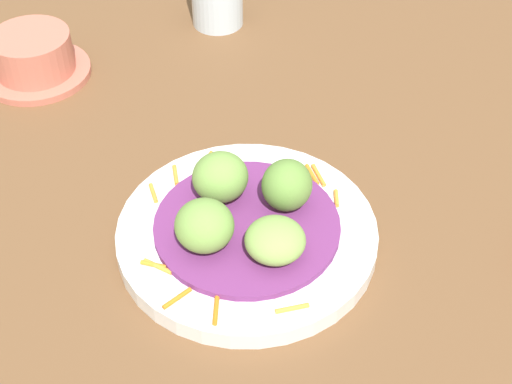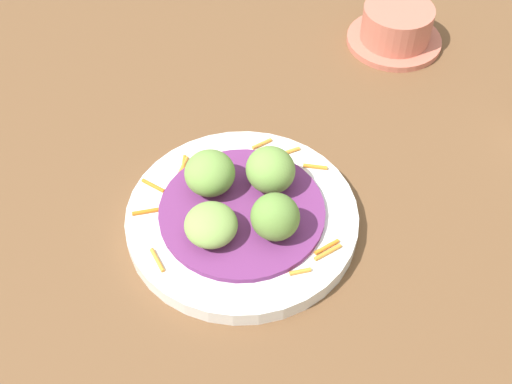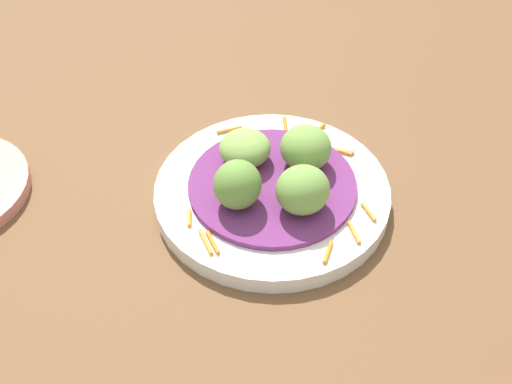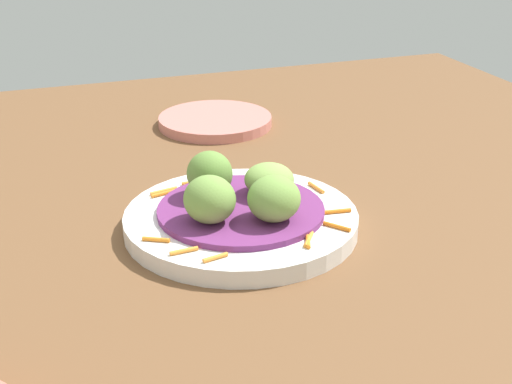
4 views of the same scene
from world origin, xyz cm
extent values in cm
cube|color=brown|center=(0.00, 0.00, 1.00)|extent=(110.00, 110.00, 2.00)
cylinder|color=white|center=(-4.38, 4.80, 2.90)|extent=(23.25, 23.25, 1.79)
cylinder|color=#702D6B|center=(-4.38, 4.80, 4.10)|extent=(16.55, 16.55, 0.62)
cylinder|color=orange|center=(2.33, 11.06, 3.99)|extent=(1.04, 2.77, 0.40)
cylinder|color=orange|center=(-12.60, 1.07, 3.99)|extent=(2.25, 1.17, 0.40)
cylinder|color=orange|center=(-7.63, 14.02, 3.99)|extent=(1.58, 2.44, 0.40)
cylinder|color=orange|center=(2.94, 10.91, 3.99)|extent=(1.05, 3.01, 0.40)
cylinder|color=orange|center=(-7.58, -3.98, 3.99)|extent=(0.79, 3.22, 0.40)
cylinder|color=orange|center=(-12.21, 0.84, 3.99)|extent=(2.53, 1.93, 0.40)
cylinder|color=orange|center=(-10.68, -2.70, 3.99)|extent=(2.47, 2.04, 0.40)
cylinder|color=orange|center=(-12.67, 9.86, 3.99)|extent=(0.92, 2.43, 0.40)
cylinder|color=orange|center=(-1.52, -4.54, 3.99)|extent=(2.82, 0.82, 0.40)
cylinder|color=orange|center=(-10.58, 12.15, 3.99)|extent=(0.61, 2.63, 0.40)
cylinder|color=orange|center=(4.10, 7.64, 3.99)|extent=(0.61, 2.06, 0.40)
ellipsoid|color=olive|center=(-0.65, 6.87, 6.78)|extent=(6.18, 6.25, 4.73)
ellipsoid|color=#759E47|center=(-6.45, 8.53, 6.69)|extent=(6.34, 6.21, 4.55)
ellipsoid|color=#759E47|center=(-8.12, 2.73, 6.61)|extent=(6.98, 7.00, 4.38)
ellipsoid|color=#84A851|center=(-2.31, 1.06, 6.03)|extent=(6.05, 5.98, 3.23)
cylinder|color=#C66B56|center=(-26.23, 32.95, 2.40)|extent=(12.22, 12.22, 0.80)
cylinder|color=#C66B56|center=(-26.23, 32.95, 5.01)|extent=(8.92, 8.92, 4.42)
camera|label=1|loc=(-7.81, -41.87, 52.80)|focal=53.64mm
camera|label=2|loc=(35.45, -7.70, 56.00)|focal=47.13mm
camera|label=3|loc=(5.59, 51.38, 49.96)|focal=47.39mm
camera|label=4|loc=(-67.22, 25.17, 35.23)|focal=51.88mm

